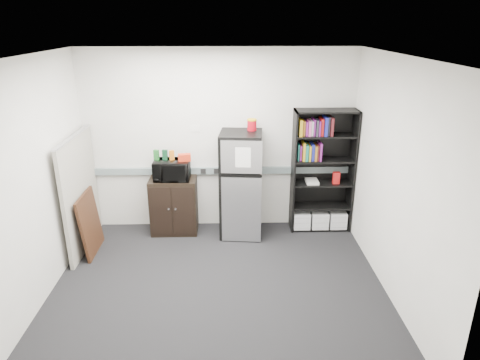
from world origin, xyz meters
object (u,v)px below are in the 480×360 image
Objects in this scene: cabinet at (174,205)px; microwave at (172,170)px; refrigerator at (241,185)px; cubicle_partition at (81,193)px; bookshelf at (322,172)px.

microwave is (0.00, -0.02, 0.57)m from cabinet.
refrigerator is (1.00, -0.08, 0.35)m from cabinet.
microwave is at bearing 18.53° from cubicle_partition.
cabinet is (-2.22, -0.06, -0.49)m from bookshelf.
cabinet is at bearing 19.20° from cubicle_partition.
cubicle_partition is at bearing -165.82° from refrigerator.
bookshelf is at bearing 8.06° from cubicle_partition.
cubicle_partition is 2.24m from refrigerator.
bookshelf reaches higher than cubicle_partition.
bookshelf is 1.14× the size of cubicle_partition.
cubicle_partition is at bearing -171.94° from bookshelf.
microwave is at bearing -177.93° from bookshelf.
refrigerator reaches higher than microwave.
refrigerator is (1.00, -0.06, -0.22)m from microwave.
refrigerator is at bearing -4.57° from cabinet.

